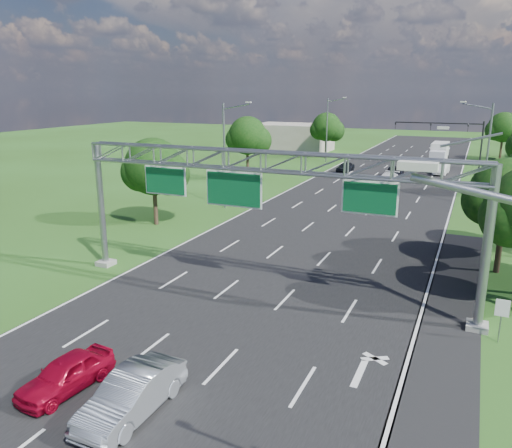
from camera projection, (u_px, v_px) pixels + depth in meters
The scene contains 21 objects.
ground at pixel (340, 220), 44.44m from camera, with size 220.00×220.00×0.00m, color #264715.
road at pixel (340, 220), 44.44m from camera, with size 18.00×180.00×0.02m, color black.
road_flare at pixel (450, 308), 26.32m from camera, with size 3.00×30.00×0.02m, color black.
sign_gantry at pixel (264, 173), 26.64m from camera, with size 23.50×1.00×9.56m.
regulatory_sign at pixel (502, 312), 22.40m from camera, with size 0.60×0.08×2.10m.
traffic_signal at pixel (456, 134), 71.06m from camera, with size 12.21×0.24×7.00m.
streetlight_l_near at pixel (226, 151), 47.43m from camera, with size 2.97×0.22×10.16m.
streetlight_l_far at pixel (328, 127), 78.32m from camera, with size 2.97×0.22×10.16m.
streetlight_r_mid at pixel (486, 151), 47.39m from camera, with size 2.97×0.22×10.16m.
tree_verge_la at pixel (154, 169), 41.65m from camera, with size 5.76×4.80×7.40m.
tree_verge_lb at pixel (248, 138), 62.56m from camera, with size 5.76×4.80×8.06m.
tree_verge_lc at pixel (327, 128), 83.56m from camera, with size 5.76×4.80×7.62m.
tree_verge_re at pixel (504, 129), 79.97m from camera, with size 5.76×4.80×7.84m.
building_left at pixel (292, 137), 94.79m from camera, with size 14.00×10.00×5.00m, color gray.
red_coupe at pixel (66, 374), 19.02m from camera, with size 1.59×3.95×1.35m, color #9F0721.
silver_sedan at pixel (132, 394), 17.56m from camera, with size 1.65×4.74×1.56m, color #9FA5AA.
car_queue_a at pixel (388, 179), 60.41m from camera, with size 2.05×5.03×1.46m, color white.
car_queue_b at pixel (395, 172), 66.49m from camera, with size 2.16×4.67×1.30m, color black.
car_queue_c at pixel (345, 167), 70.41m from camera, with size 1.59×3.96×1.35m, color black.
car_queue_d at pixel (441, 169), 68.32m from camera, with size 1.66×4.76×1.57m, color silver.
box_truck at pixel (439, 153), 79.35m from camera, with size 2.49×8.16×3.08m.
Camera 1 is at (10.66, -12.35, 11.14)m, focal length 35.00 mm.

